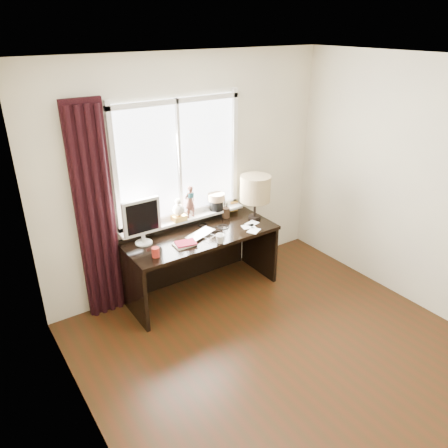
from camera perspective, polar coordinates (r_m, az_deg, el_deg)
floor at (r=4.20m, az=10.76°, el=-18.49°), size 3.50×4.00×0.00m
ceiling at (r=3.08m, az=14.82°, el=19.35°), size 3.50×4.00×0.00m
wall_back at (r=4.91m, az=-4.47°, el=6.40°), size 3.50×0.00×2.60m
wall_left at (r=2.63m, az=-15.89°, el=-12.57°), size 0.00×4.00×2.60m
wall_right at (r=4.79m, az=27.26°, el=3.13°), size 0.00×4.00×2.60m
laptop at (r=4.73m, az=-3.07°, el=-1.35°), size 0.42×0.34×0.03m
mug at (r=4.55m, az=-0.50°, el=-1.91°), size 0.14×0.14×0.10m
red_cup at (r=4.34m, az=-8.92°, el=-3.66°), size 0.08×0.08×0.10m
window at (r=4.80m, az=-5.56°, el=6.07°), size 1.52×0.21×1.40m
curtain at (r=4.48m, az=-16.40°, el=0.98°), size 0.38×0.09×2.25m
desk at (r=4.96m, az=-3.58°, el=-3.37°), size 1.70×0.70×0.75m
monitor at (r=4.52m, az=-10.69°, el=0.64°), size 0.40×0.18×0.49m
notebook_stack at (r=4.54m, az=-5.13°, el=-2.59°), size 0.24×0.19×0.03m
brush_holder at (r=5.14m, az=0.24°, el=1.52°), size 0.09×0.09×0.25m
icon_frame at (r=5.30m, az=1.33°, el=2.32°), size 0.10×0.04×0.13m
table_lamp at (r=5.02m, az=4.12°, el=4.58°), size 0.35×0.35×0.52m
loose_papers at (r=4.93m, az=3.60°, el=-0.37°), size 0.28×0.32×0.00m
desk_cables at (r=4.91m, az=-1.02°, el=-0.40°), size 0.32×0.34×0.01m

